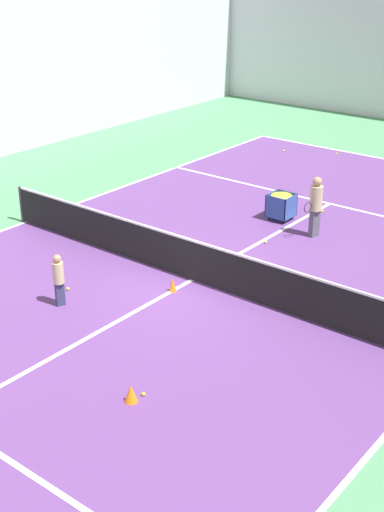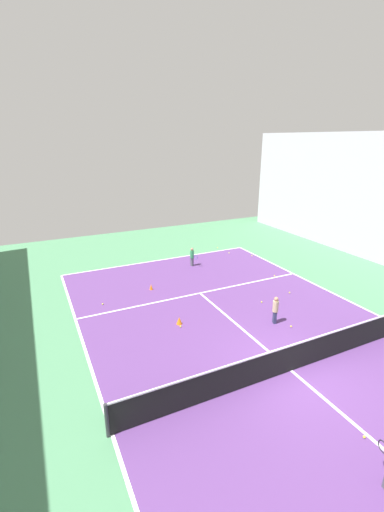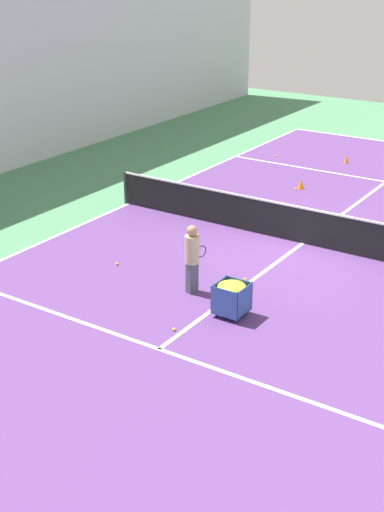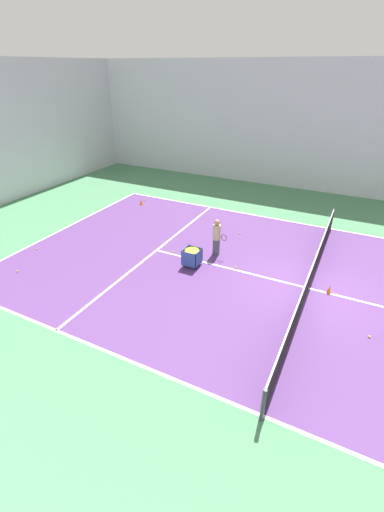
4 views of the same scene
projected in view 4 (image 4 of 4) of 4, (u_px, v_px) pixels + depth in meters
name	position (u px, v px, depth m)	size (l,w,h in m)	color
ground_plane	(308.00, 288.00, 12.59)	(39.34, 39.34, 0.00)	#477F56
court_playing_area	(308.00, 288.00, 12.59)	(11.75, 23.86, 0.00)	#563370
line_baseline_far	(66.00, 228.00, 17.26)	(11.75, 0.10, 0.00)	white
line_sideline_left	(262.00, 416.00, 8.01)	(0.10, 23.86, 0.00)	white
line_sideline_right	(330.00, 229.00, 17.16)	(0.10, 23.86, 0.00)	white
line_service_far	(157.00, 250.00, 15.16)	(11.75, 0.10, 0.00)	white
line_centre_service	(308.00, 288.00, 12.59)	(0.10, 13.12, 0.00)	white
hall_enclosure_right	(356.00, 132.00, 19.84)	(0.15, 35.64, 7.59)	silver
tennis_net	(311.00, 276.00, 12.33)	(12.05, 0.10, 1.01)	#2D2D33
coach_at_net	(217.00, 235.00, 14.40)	(0.39, 0.68, 1.63)	#4C4C56
ball_cart	(192.00, 254.00, 13.75)	(0.65, 0.65, 0.76)	#2D478C
training_cone_2	(141.00, 202.00, 20.07)	(0.24, 0.24, 0.29)	orange
training_cone_3	(329.00, 289.00, 12.24)	(0.16, 0.16, 0.32)	orange
tennis_ball_0	(174.00, 252.00, 14.98)	(0.07, 0.07, 0.07)	yellow
tennis_ball_4	(369.00, 337.00, 10.30)	(0.07, 0.07, 0.07)	yellow
tennis_ball_5	(97.00, 210.00, 19.25)	(0.07, 0.07, 0.07)	yellow
tennis_ball_8	(122.00, 195.00, 21.50)	(0.07, 0.07, 0.07)	yellow
tennis_ball_9	(236.00, 267.00, 13.82)	(0.07, 0.07, 0.07)	yellow
tennis_ball_10	(37.00, 249.00, 15.22)	(0.07, 0.07, 0.07)	yellow
tennis_ball_12	(145.00, 200.00, 20.74)	(0.07, 0.07, 0.07)	yellow
tennis_ball_15	(240.00, 233.00, 16.60)	(0.07, 0.07, 0.07)	yellow
tennis_ball_16	(17.00, 271.00, 13.56)	(0.07, 0.07, 0.07)	yellow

